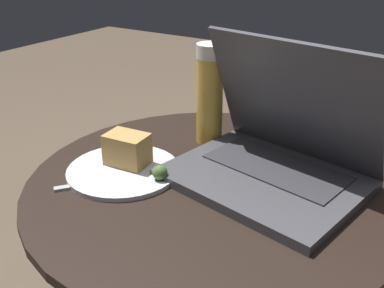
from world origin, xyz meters
The scene contains 5 objects.
table centered at (0.00, 0.00, 0.35)m, with size 0.69×0.69×0.49m.
laptop centered at (0.09, 0.07, 0.54)m, with size 0.38×0.32×0.26m.
beer_glass centered at (-0.10, 0.15, 0.60)m, with size 0.06×0.06×0.21m.
snack_plate centered at (-0.16, -0.06, 0.51)m, with size 0.21×0.21×0.07m.
fork centered at (-0.15, -0.10, 0.49)m, with size 0.13×0.16×0.01m.
Camera 1 is at (0.35, -0.63, 0.90)m, focal length 42.00 mm.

